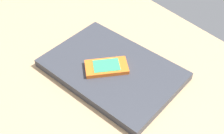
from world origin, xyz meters
TOP-DOWN VIEW (x-y plane):
  - desk_surface at (0.00, 0.00)cm, footprint 120.00×80.00cm
  - laptop_closed at (-6.31, 5.87)cm, footprint 38.07×29.08cm
  - cell_phone_on_laptop at (-6.60, 4.26)cm, footprint 10.68×12.43cm

SIDE VIEW (x-z plane):
  - desk_surface at x=0.00cm, z-range 0.00..3.00cm
  - laptop_closed at x=-6.31cm, z-range 3.00..5.19cm
  - cell_phone_on_laptop at x=-6.60cm, z-range 5.16..6.40cm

